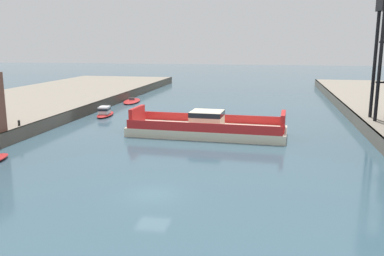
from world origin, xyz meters
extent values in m
plane|color=#385666|center=(0.00, 0.00, 0.00)|extent=(400.00, 400.00, 0.00)
cube|color=#4C4742|center=(-20.66, 20.00, 0.84)|extent=(0.30, 140.00, 1.69)
cube|color=#4C4742|center=(20.66, 20.00, 0.84)|extent=(0.30, 140.00, 1.69)
cube|color=beige|center=(0.89, 21.51, 0.55)|extent=(20.14, 7.59, 1.10)
cube|color=red|center=(1.04, 24.79, 1.65)|extent=(19.05, 1.00, 1.10)
cube|color=red|center=(0.74, 18.23, 1.65)|extent=(19.05, 1.00, 1.10)
cube|color=beige|center=(0.89, 21.51, 2.12)|extent=(4.14, 3.85, 2.04)
cube|color=black|center=(0.89, 21.51, 2.79)|extent=(4.18, 3.90, 0.60)
cube|color=red|center=(10.30, 21.08, 2.20)|extent=(0.71, 4.70, 2.20)
cube|color=red|center=(-8.53, 21.94, 2.20)|extent=(0.71, 4.70, 2.20)
ellipsoid|color=red|center=(-17.56, 32.65, 0.21)|extent=(3.05, 6.50, 0.43)
cube|color=silver|center=(-17.50, 32.18, 1.01)|extent=(1.84, 2.38, 1.16)
cube|color=black|center=(-17.50, 32.18, 1.15)|extent=(1.89, 2.45, 0.35)
ellipsoid|color=red|center=(-18.60, 48.59, 0.20)|extent=(4.17, 8.72, 0.40)
cube|color=#4C4C51|center=(-18.60, 48.59, 0.65)|extent=(1.09, 0.55, 0.50)
cylinder|color=black|center=(22.06, 29.46, 8.62)|extent=(0.44, 0.44, 13.88)
cylinder|color=black|center=(22.06, 26.67, 8.62)|extent=(0.44, 0.44, 13.88)
cylinder|color=black|center=(-21.21, 14.94, 1.96)|extent=(0.28, 0.28, 0.55)
sphere|color=black|center=(-21.21, 14.94, 2.24)|extent=(0.32, 0.32, 0.32)
camera|label=1|loc=(8.82, -29.09, 11.51)|focal=38.44mm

